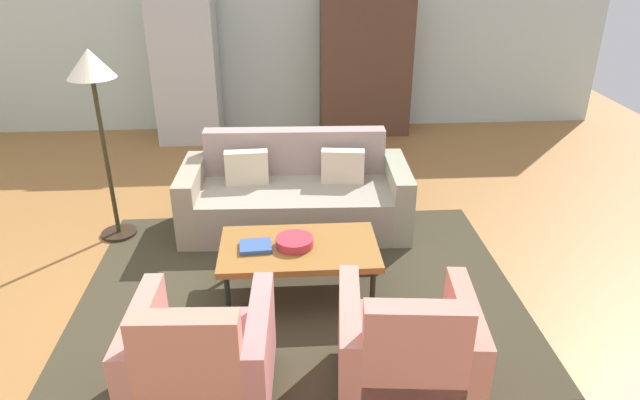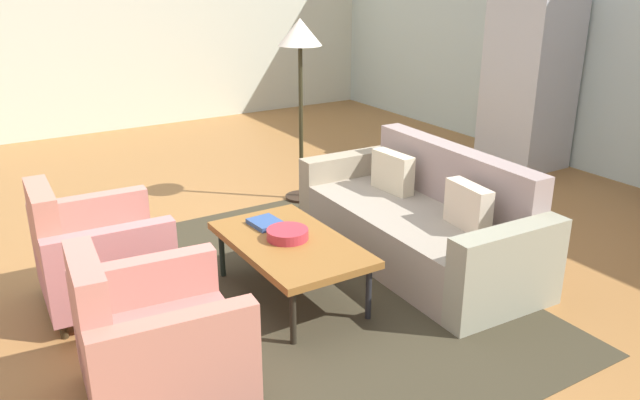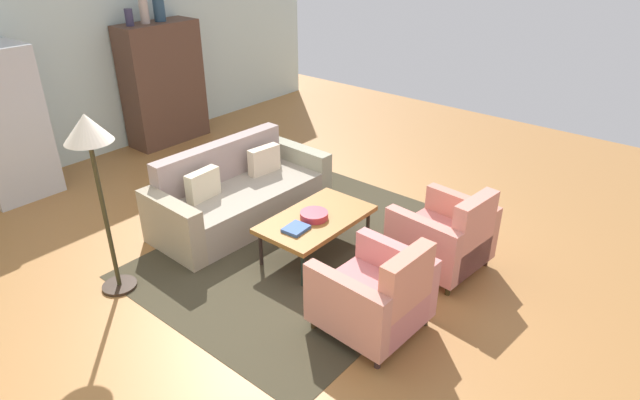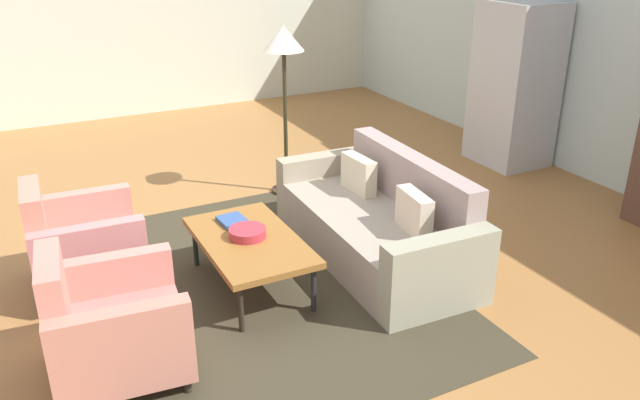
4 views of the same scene
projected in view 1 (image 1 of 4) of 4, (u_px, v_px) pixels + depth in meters
ground_plane at (236, 287)px, 4.55m from camera, size 11.83×11.83×0.00m
wall_back at (250, 26)px, 7.66m from camera, size 9.86×0.12×2.80m
area_rug at (300, 288)px, 4.53m from camera, size 3.40×2.60×0.01m
couch at (295, 196)px, 5.43m from camera, size 2.13×0.97×0.86m
coffee_table at (299, 250)px, 4.32m from camera, size 1.20×0.70×0.42m
armchair_left at (201, 364)px, 3.25m from camera, size 0.84×0.84×0.88m
armchair_right at (407, 355)px, 3.32m from camera, size 0.87×0.87×0.88m
fruit_bowl at (295, 242)px, 4.29m from camera, size 0.29×0.29×0.07m
book_stack at (256, 246)px, 4.26m from camera, size 0.25×0.21×0.03m
cabinet at (365, 68)px, 7.66m from camera, size 1.20×0.51×1.80m
refrigerator at (187, 70)px, 7.41m from camera, size 0.80×0.73×1.85m
floor_lamp at (93, 82)px, 4.71m from camera, size 0.40×0.40×1.72m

